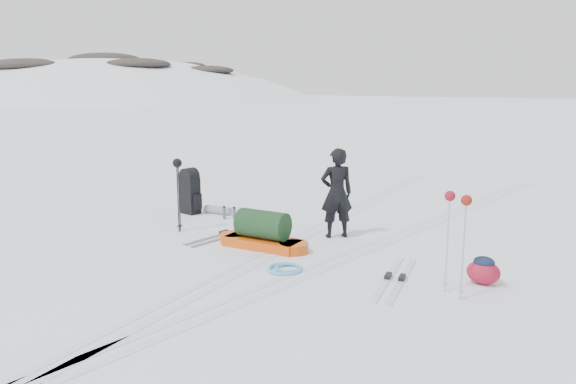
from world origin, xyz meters
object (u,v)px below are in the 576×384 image
at_px(pulk_sled, 263,233).
at_px(skier, 337,193).
at_px(ski_poles_black, 178,172).
at_px(expedition_rucksack, 193,193).

bearing_deg(pulk_sled, skier, 56.60).
bearing_deg(skier, pulk_sled, 15.56).
xyz_separation_m(pulk_sled, ski_poles_black, (-1.93, 0.02, 0.88)).
relative_size(skier, expedition_rucksack, 1.53).
height_order(skier, ski_poles_black, skier).
distance_m(expedition_rucksack, ski_poles_black, 1.62).
bearing_deg(skier, ski_poles_black, -19.27).
distance_m(skier, expedition_rucksack, 3.45).
distance_m(pulk_sled, ski_poles_black, 2.12).
relative_size(skier, pulk_sled, 0.95).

